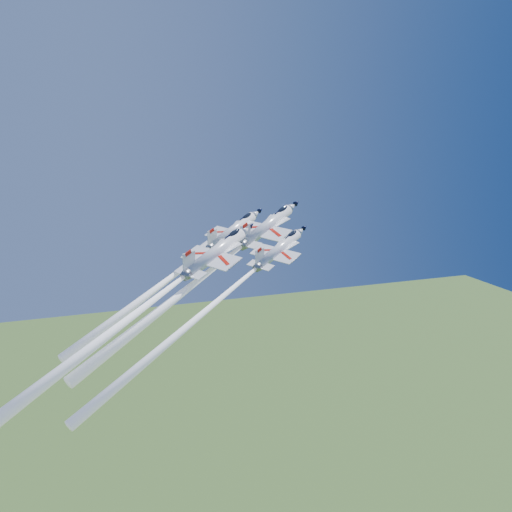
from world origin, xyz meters
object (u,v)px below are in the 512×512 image
object	(u,v)px
jet_left	(181,270)
jet_slot	(152,301)
jet_lead	(209,272)
jet_right	(214,304)

from	to	relation	value
jet_left	jet_slot	bearing A→B (deg)	-63.73
jet_lead	jet_left	world-z (taller)	jet_lead
jet_lead	jet_right	bearing A→B (deg)	-39.39
jet_right	jet_slot	xyz separation A→B (m)	(-8.81, 3.76, 0.20)
jet_right	jet_left	bearing A→B (deg)	159.02
jet_lead	jet_left	bearing A→B (deg)	-170.24
jet_left	jet_right	size ratio (longest dim) A/B	0.90
jet_lead	jet_slot	xyz separation A→B (m)	(-10.42, -5.46, -2.37)
jet_lead	jet_slot	world-z (taller)	jet_lead
jet_right	jet_slot	size ratio (longest dim) A/B	1.00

